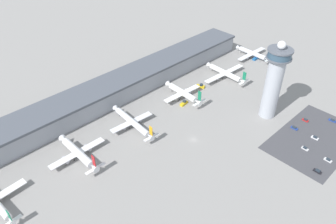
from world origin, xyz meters
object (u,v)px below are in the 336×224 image
Objects in this scene: service_truck_baggage at (281,67)px; car_grey_coupe at (294,128)px; service_truck_fuel at (256,58)px; car_black_suv at (305,120)px; car_green_van at (332,120)px; service_truck_water at (184,103)px; airplane_gate_bravo at (78,153)px; airplane_gate_delta at (183,93)px; airplane_gate_foxtrot at (253,53)px; car_yellow_taxi at (315,138)px; airplane_gate_echo at (225,73)px; service_truck_catering at (201,86)px; airplane_gate_charlie at (132,122)px; car_navy_sedan at (305,148)px; car_red_hatchback at (317,171)px; car_silver_sedan at (328,160)px; control_tower at (274,80)px.

service_truck_baggage is 81.19m from car_grey_coupe.
service_truck_fuel is 89.13m from car_black_suv.
service_truck_fuel is 93.76m from car_green_van.
airplane_gate_bravo is at bearing 176.77° from service_truck_water.
airplane_gate_delta reaches higher than airplane_gate_foxtrot.
car_yellow_taxi is at bearing -37.15° from airplane_gate_bravo.
service_truck_water is (-50.17, -2.78, -3.11)m from airplane_gate_echo.
car_grey_coupe is at bearing -105.08° from airplane_gate_echo.
service_truck_catering is 1.02× the size of service_truck_water.
airplane_gate_charlie is 9.87× the size of car_navy_sedan.
service_truck_fuel reaches higher than service_truck_baggage.
car_yellow_taxi is (31.49, -81.41, -0.52)m from service_truck_water.
service_truck_fuel is at bearing -2.48° from service_truck_catering.
airplane_gate_foxtrot reaches higher than car_red_hatchback.
car_navy_sedan is at bearing -153.09° from car_black_suv.
car_green_van is at bearing -113.71° from airplane_gate_foxtrot.
car_navy_sedan is at bearing -178.16° from car_yellow_taxi.
airplane_gate_echo reaches higher than car_navy_sedan.
car_grey_coupe is at bearing -32.61° from airplane_gate_bravo.
car_grey_coupe is at bearing 91.41° from car_yellow_taxi.
service_truck_fuel is 2.02× the size of car_navy_sedan.
service_truck_baggage is (0.77, -23.37, -0.27)m from service_truck_fuel.
service_truck_catering is 1.53× the size of car_yellow_taxi.
airplane_gate_foxtrot is 8.48× the size of car_black_suv.
car_yellow_taxi reaches higher than car_navy_sedan.
airplane_gate_delta reaches higher than car_yellow_taxi.
car_red_hatchback is (-38.07, -26.58, 0.07)m from car_black_suv.
service_truck_baggage is at bearing -7.72° from airplane_gate_bravo.
airplane_gate_charlie is 113.65m from car_yellow_taxi.
car_red_hatchback is (-12.29, -13.49, 0.05)m from car_navy_sedan.
car_green_van is 1.08× the size of car_silver_sedan.
car_navy_sedan is (-13.18, -34.68, -26.33)m from control_tower.
car_red_hatchback is at bearing -130.98° from airplane_gate_foxtrot.
service_truck_water is at bearing -177.74° from service_truck_fuel.
car_silver_sedan is at bearing -126.68° from airplane_gate_foxtrot.
car_green_van is (98.52, -86.41, -3.77)m from airplane_gate_charlie.
airplane_gate_charlie is 117.54m from car_silver_sedan.
airplane_gate_charlie is at bearing 179.46° from service_truck_fuel.
car_yellow_taxi is at bearing 47.36° from car_silver_sedan.
car_red_hatchback is at bearing 179.01° from car_silver_sedan.
car_yellow_taxi is 1.00× the size of car_red_hatchback.
car_green_van is (138.45, -85.96, -3.66)m from airplane_gate_bravo.
car_green_van is at bearing -70.69° from service_truck_catering.
car_silver_sedan is (-78.02, -75.96, -0.32)m from service_truck_baggage.
airplane_gate_echo reaches higher than car_silver_sedan.
car_grey_coupe is (-64.46, -75.82, -3.30)m from airplane_gate_foxtrot.
car_silver_sedan is (13.56, -101.24, -4.11)m from airplane_gate_delta.
airplane_gate_bravo is 141.98m from car_silver_sedan.
service_truck_water is (-25.49, -6.82, 0.01)m from service_truck_catering.
control_tower is 49.89m from car_green_van.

